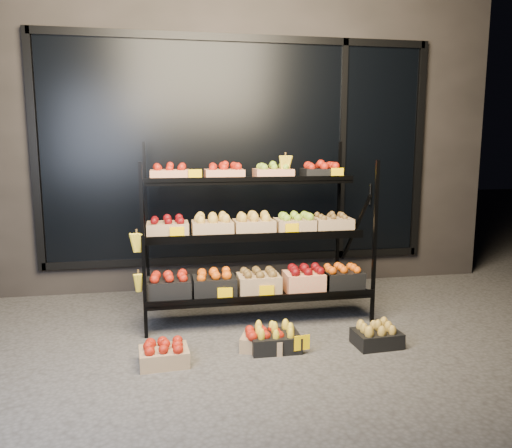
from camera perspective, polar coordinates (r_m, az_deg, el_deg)
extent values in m
plane|color=#514F4C|center=(4.39, 1.36, -12.81)|extent=(24.00, 24.00, 0.00)
cube|color=#2D2826|center=(6.63, -3.26, 10.13)|extent=(6.00, 2.00, 3.50)
cube|color=black|center=(5.62, -1.91, 8.25)|extent=(4.20, 0.04, 2.40)
cube|color=black|center=(5.75, -1.82, -3.89)|extent=(4.30, 0.06, 0.08)
cube|color=black|center=(5.71, -1.95, 20.48)|extent=(4.30, 0.06, 0.08)
cube|color=black|center=(5.69, -24.01, 7.48)|extent=(0.08, 0.06, 2.50)
cube|color=black|center=(6.29, 18.05, 7.92)|extent=(0.08, 0.06, 2.50)
cube|color=black|center=(5.90, 9.83, 8.17)|extent=(0.06, 0.06, 2.50)
cylinder|color=black|center=(6.03, 12.92, 3.34)|extent=(0.02, 0.02, 0.25)
cube|color=black|center=(4.26, -12.76, -3.15)|extent=(0.03, 0.03, 1.50)
cube|color=black|center=(4.65, 13.41, -2.15)|extent=(0.03, 0.03, 1.50)
cube|color=black|center=(5.20, -12.40, -0.02)|extent=(0.03, 0.03, 1.66)
cube|color=black|center=(5.52, 9.39, 0.61)|extent=(0.03, 0.03, 1.66)
cube|color=black|center=(4.62, 0.47, -8.16)|extent=(2.05, 0.42, 0.03)
cube|color=black|center=(4.42, 0.97, -8.49)|extent=(2.05, 0.02, 0.05)
cube|color=black|center=(4.79, -0.20, -1.37)|extent=(2.05, 0.40, 0.03)
cube|color=black|center=(4.60, 0.22, -1.38)|extent=(2.05, 0.02, 0.05)
cube|color=black|center=(5.01, -0.82, 4.87)|extent=(2.05, 0.40, 0.03)
cube|color=black|center=(4.83, -0.44, 5.12)|extent=(2.05, 0.02, 0.05)
cube|color=tan|center=(4.94, -9.79, 5.49)|extent=(0.38, 0.28, 0.11)
ellipsoid|color=#B9130D|center=(4.93, -9.82, 6.47)|extent=(0.32, 0.24, 0.07)
cube|color=tan|center=(4.97, -3.66, 5.63)|extent=(0.38, 0.28, 0.11)
ellipsoid|color=#B9130D|center=(4.97, -3.67, 6.61)|extent=(0.32, 0.24, 0.07)
cube|color=tan|center=(5.06, 1.96, 5.70)|extent=(0.38, 0.28, 0.11)
ellipsoid|color=#90B92E|center=(5.05, 1.97, 6.66)|extent=(0.32, 0.24, 0.07)
cube|color=black|center=(5.19, 7.41, 5.72)|extent=(0.38, 0.28, 0.11)
ellipsoid|color=#B9130D|center=(5.18, 7.43, 6.66)|extent=(0.32, 0.24, 0.07)
cube|color=tan|center=(4.70, -10.05, -0.67)|extent=(0.38, 0.28, 0.14)
ellipsoid|color=#69070B|center=(4.68, -10.09, 0.54)|extent=(0.32, 0.24, 0.07)
cube|color=tan|center=(4.72, -5.02, -0.52)|extent=(0.38, 0.28, 0.14)
ellipsoid|color=gold|center=(4.70, -5.04, 0.68)|extent=(0.32, 0.24, 0.07)
cube|color=tan|center=(4.77, -0.24, -0.37)|extent=(0.38, 0.28, 0.14)
ellipsoid|color=gold|center=(4.76, -0.24, 0.81)|extent=(0.32, 0.24, 0.07)
cube|color=tan|center=(4.86, 4.49, -0.23)|extent=(0.38, 0.28, 0.14)
ellipsoid|color=#90B92E|center=(4.84, 4.50, 0.94)|extent=(0.32, 0.24, 0.07)
cube|color=tan|center=(4.97, 8.61, -0.10)|extent=(0.38, 0.28, 0.14)
ellipsoid|color=brown|center=(4.95, 8.64, 1.05)|extent=(0.32, 0.24, 0.07)
cube|color=black|center=(4.51, -9.89, -7.33)|extent=(0.38, 0.28, 0.18)
ellipsoid|color=#B9130D|center=(4.48, -9.93, -5.86)|extent=(0.32, 0.24, 0.07)
cube|color=black|center=(4.53, -4.78, -7.15)|extent=(0.38, 0.28, 0.18)
ellipsoid|color=#DD570B|center=(4.50, -4.80, -5.69)|extent=(0.32, 0.24, 0.07)
cube|color=tan|center=(4.59, 0.31, -6.92)|extent=(0.38, 0.28, 0.18)
ellipsoid|color=brown|center=(4.56, 0.31, -5.47)|extent=(0.32, 0.24, 0.07)
cube|color=tan|center=(4.69, 5.62, -6.61)|extent=(0.38, 0.28, 0.18)
ellipsoid|color=#69070B|center=(4.66, 5.65, -5.19)|extent=(0.32, 0.24, 0.07)
cube|color=black|center=(4.80, 9.71, -6.34)|extent=(0.38, 0.28, 0.18)
ellipsoid|color=#DD570B|center=(4.76, 9.75, -4.95)|extent=(0.32, 0.24, 0.07)
ellipsoid|color=yellow|center=(4.25, -13.50, -0.91)|extent=(0.14, 0.08, 0.22)
ellipsoid|color=yellow|center=(4.32, -13.33, -5.42)|extent=(0.14, 0.08, 0.22)
ellipsoid|color=yellow|center=(4.97, 3.39, 7.90)|extent=(0.14, 0.08, 0.22)
cube|color=#FFC500|center=(4.55, -9.01, -1.08)|extent=(0.13, 0.01, 0.12)
cube|color=#FFC500|center=(4.70, 4.14, -0.67)|extent=(0.13, 0.01, 0.12)
cube|color=#FFC500|center=(5.09, 9.28, 5.66)|extent=(0.13, 0.01, 0.12)
cube|color=#FFC500|center=(4.80, -6.97, 5.51)|extent=(0.13, 0.01, 0.12)
cube|color=#FFC500|center=(4.41, -3.55, -8.03)|extent=(0.13, 0.01, 0.12)
cube|color=#FFC500|center=(4.46, 1.23, -7.78)|extent=(0.13, 0.01, 0.12)
cube|color=#FFC500|center=(4.05, 5.27, -13.88)|extent=(0.13, 0.01, 0.12)
cube|color=tan|center=(3.93, -10.47, -14.69)|extent=(0.38, 0.29, 0.12)
ellipsoid|color=#B9130D|center=(3.90, -10.51, -13.45)|extent=(0.32, 0.25, 0.07)
cube|color=black|center=(4.13, 2.15, -13.27)|extent=(0.40, 0.29, 0.13)
ellipsoid|color=yellow|center=(4.09, 2.15, -12.01)|extent=(0.33, 0.25, 0.07)
cube|color=tan|center=(4.13, 0.85, -13.37)|extent=(0.41, 0.36, 0.12)
ellipsoid|color=#B9130D|center=(4.10, 0.85, -12.23)|extent=(0.34, 0.30, 0.07)
cube|color=black|center=(4.31, 13.63, -12.59)|extent=(0.38, 0.29, 0.13)
ellipsoid|color=gold|center=(4.28, 13.68, -11.44)|extent=(0.32, 0.24, 0.07)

